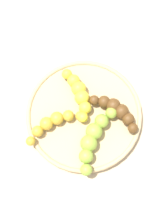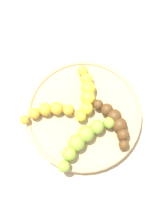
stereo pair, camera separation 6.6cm
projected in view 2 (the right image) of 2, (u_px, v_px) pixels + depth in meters
The scene contains 6 objects.
ground_plane at pixel (84, 116), 0.70m from camera, with size 2.40×2.40×0.00m, color tan.
fruit_bowl at pixel (84, 115), 0.68m from camera, with size 0.26×0.26×0.02m.
banana_spotted at pixel (51, 111), 0.66m from camera, with size 0.11×0.10×0.03m.
banana_green at pixel (83, 140), 0.64m from camera, with size 0.06×0.16×0.04m.
banana_overripe at pixel (115, 122), 0.66m from camera, with size 0.12×0.07×0.03m.
banana_yellow at pixel (86, 93), 0.67m from camera, with size 0.08×0.11×0.03m.
Camera 2 is at (-0.10, 0.14, 0.67)m, focal length 48.35 mm.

